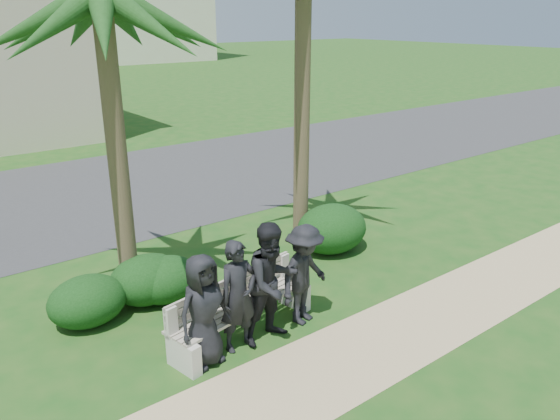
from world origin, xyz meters
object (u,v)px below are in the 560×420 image
at_px(man_c, 272,283).
at_px(man_d, 304,275).
at_px(man_a, 203,310).
at_px(park_bench, 243,311).
at_px(man_b, 239,296).
at_px(palm_left, 102,4).

distance_m(man_c, man_d, 0.70).
distance_m(man_a, man_c, 1.12).
relative_size(man_a, man_d, 1.00).
bearing_deg(park_bench, man_c, -62.37).
bearing_deg(park_bench, man_b, -141.88).
distance_m(park_bench, man_a, 0.97).
bearing_deg(park_bench, man_a, -171.94).
height_order(man_b, man_d, man_b).
bearing_deg(man_a, park_bench, 11.13).
bearing_deg(man_d, park_bench, 147.37).
bearing_deg(man_a, man_d, -7.78).
xyz_separation_m(park_bench, man_b, (-0.24, -0.27, 0.45)).
bearing_deg(man_a, man_b, -6.82).
distance_m(man_c, palm_left, 4.78).
distance_m(park_bench, man_d, 1.10).
bearing_deg(man_c, man_a, 172.94).
bearing_deg(man_b, palm_left, 103.54).
height_order(man_a, palm_left, palm_left).
distance_m(man_b, man_d, 1.21).
bearing_deg(palm_left, man_a, -89.23).
bearing_deg(man_b, man_c, -11.22).
height_order(man_a, man_c, man_c).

